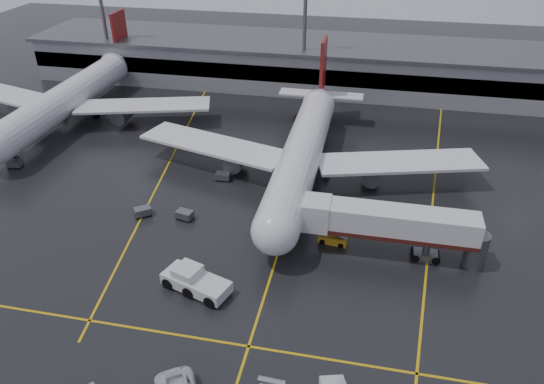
# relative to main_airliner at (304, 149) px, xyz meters

# --- Properties ---
(ground) EXTENTS (220.00, 220.00, 0.00)m
(ground) POSITION_rel_main_airliner_xyz_m (0.00, -9.70, -4.21)
(ground) COLOR black
(ground) RESTS_ON ground
(apron_line_centre) EXTENTS (0.25, 90.00, 0.02)m
(apron_line_centre) POSITION_rel_main_airliner_xyz_m (0.00, -9.70, -4.20)
(apron_line_centre) COLOR gold
(apron_line_centre) RESTS_ON ground
(apron_line_stop) EXTENTS (60.00, 0.25, 0.02)m
(apron_line_stop) POSITION_rel_main_airliner_xyz_m (0.00, -31.70, -4.20)
(apron_line_stop) COLOR gold
(apron_line_stop) RESTS_ON ground
(apron_line_left) EXTENTS (9.99, 69.35, 0.02)m
(apron_line_left) POSITION_rel_main_airliner_xyz_m (-20.00, 0.30, -4.20)
(apron_line_left) COLOR gold
(apron_line_left) RESTS_ON ground
(apron_line_right) EXTENTS (7.57, 69.64, 0.02)m
(apron_line_right) POSITION_rel_main_airliner_xyz_m (18.00, 0.30, -4.20)
(apron_line_right) COLOR gold
(apron_line_right) RESTS_ON ground
(terminal) EXTENTS (122.00, 19.00, 8.60)m
(terminal) POSITION_rel_main_airliner_xyz_m (0.00, 38.23, 0.11)
(terminal) COLOR gray
(terminal) RESTS_ON ground
(light_mast_left) EXTENTS (3.00, 1.20, 25.45)m
(light_mast_left) POSITION_rel_main_airliner_xyz_m (-45.00, 32.30, 10.27)
(light_mast_left) COLOR #595B60
(light_mast_left) RESTS_ON ground
(light_mast_mid) EXTENTS (3.00, 1.20, 25.45)m
(light_mast_mid) POSITION_rel_main_airliner_xyz_m (-5.00, 32.30, 10.27)
(light_mast_mid) COLOR #595B60
(light_mast_mid) RESTS_ON ground
(main_airliner) EXTENTS (48.80, 45.60, 14.10)m
(main_airliner) POSITION_rel_main_airliner_xyz_m (0.00, 0.00, 0.00)
(main_airliner) COLOR silver
(main_airliner) RESTS_ON ground
(second_airliner) EXTENTS (48.80, 45.60, 14.10)m
(second_airliner) POSITION_rel_main_airliner_xyz_m (-42.00, 12.00, 0.00)
(second_airliner) COLOR silver
(second_airliner) RESTS_ON ground
(jet_bridge) EXTENTS (19.90, 3.40, 6.05)m
(jet_bridge) POSITION_rel_main_airliner_xyz_m (11.87, -15.70, -0.28)
(jet_bridge) COLOR silver
(jet_bridge) RESTS_ON ground
(pushback_tractor) EXTENTS (7.64, 5.00, 2.54)m
(pushback_tractor) POSITION_rel_main_airliner_xyz_m (-7.14, -25.45, -3.20)
(pushback_tractor) COLOR silver
(pushback_tractor) RESTS_ON ground
(belt_loader) EXTENTS (3.41, 1.91, 2.06)m
(belt_loader) POSITION_rel_main_airliner_xyz_m (5.79, -14.77, -3.70)
(belt_loader) COLOR gold
(belt_loader) RESTS_ON ground
(baggage_cart_a) EXTENTS (2.23, 1.70, 1.12)m
(baggage_cart_a) POSITION_rel_main_airliner_xyz_m (-12.54, -13.64, -3.58)
(baggage_cart_a) COLOR #595B60
(baggage_cart_a) RESTS_ON ground
(baggage_cart_b) EXTENTS (2.38, 2.24, 1.12)m
(baggage_cart_b) POSITION_rel_main_airliner_xyz_m (-17.89, -14.02, -3.58)
(baggage_cart_b) COLOR #595B60
(baggage_cart_b) RESTS_ON ground
(baggage_cart_c) EXTENTS (2.04, 1.37, 1.12)m
(baggage_cart_c) POSITION_rel_main_airliner_xyz_m (-10.66, -3.45, -3.58)
(baggage_cart_c) COLOR #595B60
(baggage_cart_c) RESTS_ON ground
(baggage_cart_d) EXTENTS (2.21, 1.66, 1.12)m
(baggage_cart_d) POSITION_rel_main_airliner_xyz_m (-45.43, -0.57, -3.58)
(baggage_cart_d) COLOR #595B60
(baggage_cart_d) RESTS_ON ground
(baggage_cart_e) EXTENTS (2.19, 1.61, 1.12)m
(baggage_cart_e) POSITION_rel_main_airliner_xyz_m (-41.32, -5.95, -3.58)
(baggage_cart_e) COLOR #595B60
(baggage_cart_e) RESTS_ON ground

